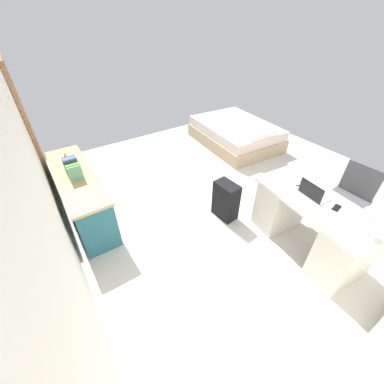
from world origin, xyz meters
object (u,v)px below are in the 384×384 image
Objects in this scene: desk at (309,224)px; figurine_small at (65,156)px; cell_phone_by_mouse at (299,183)px; office_chair at (347,202)px; cell_phone_near_laptop at (337,208)px; computer_mouse at (298,183)px; desk_lamp at (372,211)px; credenza at (82,195)px; bed at (235,134)px; suitcase_black at (226,200)px; laptop at (313,193)px.

figurine_small is at bearing 38.76° from desk.
cell_phone_by_mouse is at bearing -135.89° from figurine_small.
cell_phone_near_laptop is (-0.14, 0.72, 0.34)m from office_chair.
computer_mouse is (0.35, -0.09, 0.38)m from desk.
computer_mouse is 0.29× the size of desk_lamp.
office_chair is at bearing -127.29° from credenza.
desk is at bearing 172.42° from computer_mouse.
desk_lamp reaches higher than bed.
cell_phone_by_mouse is at bearing 153.77° from bed.
bed is at bearing -25.37° from desk.
figurine_small is at bearing 50.65° from computer_mouse.
office_chair reaches higher than desk.
bed is at bearing -10.83° from office_chair.
desk is 1.60× the size of office_chair.
credenza is at bearing 33.54° from cell_phone_near_laptop.
laptop is (-0.93, -0.48, 0.52)m from suitcase_black.
laptop is 0.97× the size of desk_lamp.
desk_lamp reaches higher than computer_mouse.
bed is 2.77m from cell_phone_by_mouse.
laptop is at bearing -134.00° from credenza.
cell_phone_near_laptop is (-2.40, -2.24, 0.40)m from credenza.
desk is 4.51× the size of laptop.
computer_mouse is 0.91× the size of figurine_small.
cell_phone_near_laptop is 0.43m from desk_lamp.
desk is 4.37× the size of desk_lamp.
desk is at bearing 9.96° from cell_phone_near_laptop.
bed is (2.82, -0.54, -0.18)m from office_chair.
cell_phone_by_mouse is at bearing -143.54° from suitcase_black.
cell_phone_near_laptop is at bearing 101.35° from office_chair.
desk reaches higher than credenza.
credenza is (2.22, 2.18, -0.03)m from desk.
office_chair is 1.62× the size of suitcase_black.
figurine_small is (2.75, 2.96, 0.37)m from office_chair.
computer_mouse is 0.74× the size of cell_phone_near_laptop.
bed is at bearing -32.52° from cell_phone_near_laptop.
figurine_small reaches higher than computer_mouse.
laptop is at bearing -10.52° from desk.
cell_phone_near_laptop is at bearing 157.03° from bed.
cell_phone_by_mouse is at bearing -93.28° from computer_mouse.
figurine_small reaches higher than suitcase_black.
cell_phone_by_mouse is (-2.44, 1.20, 0.52)m from bed.
figurine_small is at bearing 41.39° from suitcase_black.
credenza is 16.36× the size of figurine_small.
cell_phone_near_laptop is at bearing -175.97° from computer_mouse.
laptop reaches higher than cell_phone_by_mouse.
cell_phone_near_laptop is at bearing -21.65° from desk_lamp.
cell_phone_near_laptop is at bearing -160.49° from desk.
figurine_small reaches higher than bed.
figurine_small is at bearing 0.18° from credenza.
desk_lamp is (-0.51, 0.07, 0.62)m from desk.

